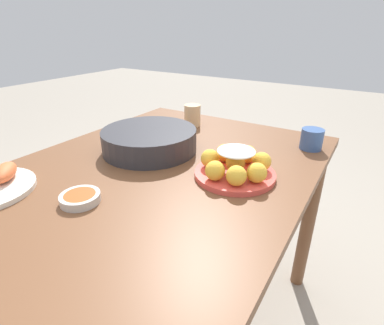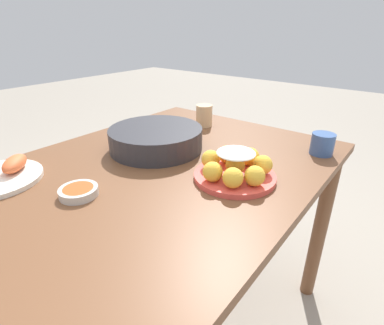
{
  "view_description": "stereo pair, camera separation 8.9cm",
  "coord_description": "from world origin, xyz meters",
  "px_view_note": "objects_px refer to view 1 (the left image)",
  "views": [
    {
      "loc": [
        -0.64,
        -0.55,
        1.19
      ],
      "look_at": [
        0.06,
        -0.12,
        0.81
      ],
      "focal_mm": 28.0,
      "sensor_mm": 36.0,
      "label": 1
    },
    {
      "loc": [
        -0.59,
        -0.62,
        1.19
      ],
      "look_at": [
        0.06,
        -0.12,
        0.81
      ],
      "focal_mm": 28.0,
      "sensor_mm": 36.0,
      "label": 2
    }
  ],
  "objects_px": {
    "serving_bowl": "(150,139)",
    "sauce_bowl": "(80,198)",
    "cup_near": "(312,139)",
    "cup_far": "(192,115)",
    "dining_table": "(153,200)",
    "cake_plate": "(235,166)"
  },
  "relations": [
    {
      "from": "sauce_bowl",
      "to": "serving_bowl",
      "type": "bearing_deg",
      "value": 10.43
    },
    {
      "from": "serving_bowl",
      "to": "sauce_bowl",
      "type": "bearing_deg",
      "value": -169.57
    },
    {
      "from": "cup_near",
      "to": "cake_plate",
      "type": "bearing_deg",
      "value": 157.65
    },
    {
      "from": "cup_far",
      "to": "dining_table",
      "type": "bearing_deg",
      "value": -163.72
    },
    {
      "from": "cup_far",
      "to": "sauce_bowl",
      "type": "bearing_deg",
      "value": -172.6
    },
    {
      "from": "dining_table",
      "to": "cup_near",
      "type": "relative_size",
      "value": 16.24
    },
    {
      "from": "serving_bowl",
      "to": "cup_near",
      "type": "height_order",
      "value": "serving_bowl"
    },
    {
      "from": "cup_near",
      "to": "cup_far",
      "type": "distance_m",
      "value": 0.52
    },
    {
      "from": "cake_plate",
      "to": "serving_bowl",
      "type": "relative_size",
      "value": 0.72
    },
    {
      "from": "serving_bowl",
      "to": "cup_near",
      "type": "relative_size",
      "value": 4.26
    },
    {
      "from": "serving_bowl",
      "to": "sauce_bowl",
      "type": "height_order",
      "value": "serving_bowl"
    },
    {
      "from": "cake_plate",
      "to": "cup_near",
      "type": "distance_m",
      "value": 0.38
    },
    {
      "from": "dining_table",
      "to": "cake_plate",
      "type": "xyz_separation_m",
      "value": [
        0.11,
        -0.24,
        0.14
      ]
    },
    {
      "from": "dining_table",
      "to": "cup_far",
      "type": "height_order",
      "value": "cup_far"
    },
    {
      "from": "dining_table",
      "to": "serving_bowl",
      "type": "relative_size",
      "value": 3.81
    },
    {
      "from": "cake_plate",
      "to": "serving_bowl",
      "type": "height_order",
      "value": "cake_plate"
    },
    {
      "from": "serving_bowl",
      "to": "cup_near",
      "type": "distance_m",
      "value": 0.59
    },
    {
      "from": "cake_plate",
      "to": "serving_bowl",
      "type": "xyz_separation_m",
      "value": [
        0.02,
        0.35,
        0.01
      ]
    },
    {
      "from": "dining_table",
      "to": "sauce_bowl",
      "type": "xyz_separation_m",
      "value": [
        -0.23,
        0.05,
        0.12
      ]
    },
    {
      "from": "cup_near",
      "to": "cup_far",
      "type": "height_order",
      "value": "cup_far"
    },
    {
      "from": "cake_plate",
      "to": "serving_bowl",
      "type": "distance_m",
      "value": 0.35
    },
    {
      "from": "sauce_bowl",
      "to": "cup_far",
      "type": "distance_m",
      "value": 0.71
    }
  ]
}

